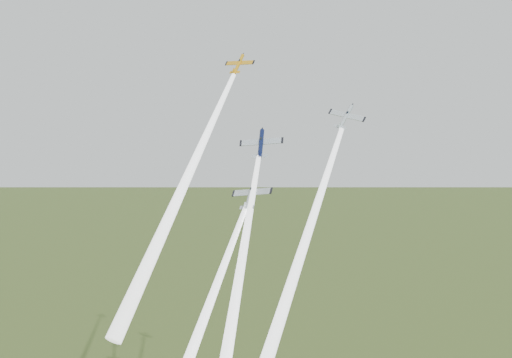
# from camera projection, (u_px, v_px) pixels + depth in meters

# --- Properties ---
(plane_yellow) EXTENTS (7.37, 5.93, 5.87)m
(plane_yellow) POSITION_uv_depth(u_px,v_px,m) (239.00, 64.00, 134.67)
(plane_yellow) COLOR orange
(smoke_trail_yellow) EXTENTS (6.81, 41.40, 46.46)m
(smoke_trail_yellow) POSITION_uv_depth(u_px,v_px,m) (181.00, 191.00, 117.76)
(smoke_trail_yellow) COLOR white
(plane_navy) EXTENTS (10.29, 8.23, 8.09)m
(plane_navy) POSITION_uv_depth(u_px,v_px,m) (261.00, 144.00, 125.99)
(plane_navy) COLOR #0D153B
(smoke_trail_navy) EXTENTS (12.07, 49.49, 56.15)m
(smoke_trail_navy) POSITION_uv_depth(u_px,v_px,m) (230.00, 332.00, 103.30)
(smoke_trail_navy) COLOR white
(plane_silver_right) EXTENTS (9.12, 6.45, 7.87)m
(plane_silver_right) POSITION_uv_depth(u_px,v_px,m) (346.00, 117.00, 123.92)
(plane_silver_right) COLOR silver
(smoke_trail_silver_right) EXTENTS (8.13, 47.88, 53.91)m
(smoke_trail_silver_right) POSITION_uv_depth(u_px,v_px,m) (289.00, 291.00, 104.64)
(smoke_trail_silver_right) COLOR white
(plane_silver_low) EXTENTS (8.70, 7.22, 8.01)m
(plane_silver_low) POSITION_uv_depth(u_px,v_px,m) (251.00, 194.00, 119.10)
(plane_silver_low) COLOR #A9B0B7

